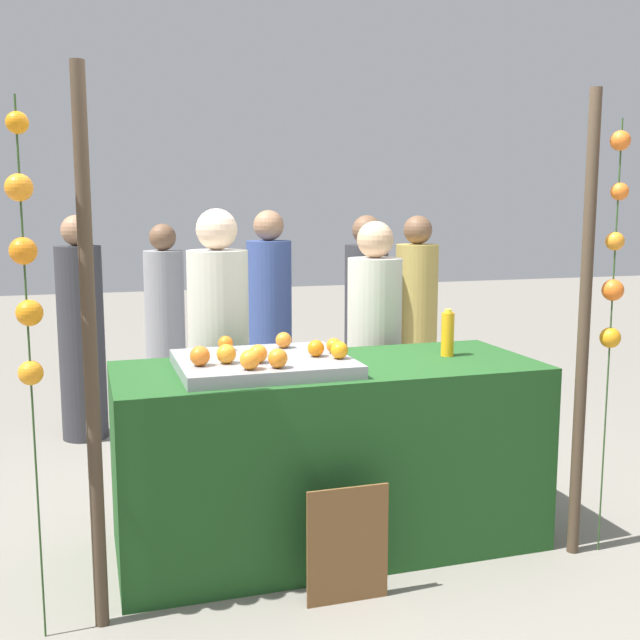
% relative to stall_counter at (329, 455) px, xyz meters
% --- Properties ---
extents(ground_plane, '(24.00, 24.00, 0.00)m').
position_rel_stall_counter_xyz_m(ground_plane, '(0.00, 0.00, -0.46)').
color(ground_plane, gray).
extents(stall_counter, '(2.07, 0.83, 0.92)m').
position_rel_stall_counter_xyz_m(stall_counter, '(0.00, 0.00, 0.00)').
color(stall_counter, '#1E4C1E').
rests_on(stall_counter, ground_plane).
extents(orange_tray, '(0.80, 0.68, 0.06)m').
position_rel_stall_counter_xyz_m(orange_tray, '(-0.33, -0.02, 0.49)').
color(orange_tray, gray).
rests_on(orange_tray, stall_counter).
extents(orange_0, '(0.08, 0.08, 0.08)m').
position_rel_stall_counter_xyz_m(orange_0, '(-0.09, -0.07, 0.56)').
color(orange_0, orange).
rests_on(orange_0, orange_tray).
extents(orange_1, '(0.09, 0.09, 0.09)m').
position_rel_stall_counter_xyz_m(orange_1, '(-0.52, -0.11, 0.56)').
color(orange_1, orange).
rests_on(orange_1, orange_tray).
extents(orange_2, '(0.09, 0.09, 0.09)m').
position_rel_stall_counter_xyz_m(orange_2, '(-0.38, -0.14, 0.56)').
color(orange_2, orange).
rests_on(orange_2, orange_tray).
extents(orange_3, '(0.09, 0.09, 0.09)m').
position_rel_stall_counter_xyz_m(orange_3, '(-0.45, -0.27, 0.56)').
color(orange_3, orange).
rests_on(orange_3, orange_tray).
extents(orange_4, '(0.07, 0.07, 0.07)m').
position_rel_stall_counter_xyz_m(orange_4, '(-0.47, 0.20, 0.56)').
color(orange_4, orange).
rests_on(orange_4, orange_tray).
extents(orange_5, '(0.08, 0.08, 0.08)m').
position_rel_stall_counter_xyz_m(orange_5, '(-0.18, 0.19, 0.56)').
color(orange_5, orange).
rests_on(orange_5, orange_tray).
extents(orange_6, '(0.09, 0.09, 0.09)m').
position_rel_stall_counter_xyz_m(orange_6, '(-0.65, -0.12, 0.56)').
color(orange_6, orange).
rests_on(orange_6, orange_tray).
extents(orange_7, '(0.09, 0.09, 0.09)m').
position_rel_stall_counter_xyz_m(orange_7, '(-0.33, -0.27, 0.56)').
color(orange_7, orange).
rests_on(orange_7, orange_tray).
extents(orange_8, '(0.08, 0.08, 0.08)m').
position_rel_stall_counter_xyz_m(orange_8, '(0.02, -0.02, 0.56)').
color(orange_8, orange).
rests_on(orange_8, orange_tray).
extents(orange_9, '(0.08, 0.08, 0.08)m').
position_rel_stall_counter_xyz_m(orange_9, '(0.00, -0.16, 0.56)').
color(orange_9, orange).
rests_on(orange_9, orange_tray).
extents(juice_bottle, '(0.07, 0.07, 0.24)m').
position_rel_stall_counter_xyz_m(juice_bottle, '(0.65, 0.03, 0.57)').
color(juice_bottle, '#F0A315').
rests_on(juice_bottle, stall_counter).
extents(chalkboard_sign, '(0.36, 0.03, 0.53)m').
position_rel_stall_counter_xyz_m(chalkboard_sign, '(-0.10, -0.58, -0.21)').
color(chalkboard_sign, brown).
rests_on(chalkboard_sign, ground_plane).
extents(vendor_left, '(0.34, 0.34, 1.67)m').
position_rel_stall_counter_xyz_m(vendor_left, '(-0.43, 0.67, 0.32)').
color(vendor_left, beige).
rests_on(vendor_left, ground_plane).
extents(vendor_right, '(0.32, 0.32, 1.60)m').
position_rel_stall_counter_xyz_m(vendor_right, '(0.50, 0.69, 0.29)').
color(vendor_right, beige).
rests_on(vendor_right, ground_plane).
extents(crowd_person_0, '(0.33, 0.33, 1.62)m').
position_rel_stall_counter_xyz_m(crowd_person_0, '(-1.16, 2.22, 0.30)').
color(crowd_person_0, '#333338').
rests_on(crowd_person_0, ground_plane).
extents(crowd_person_1, '(0.32, 0.32, 1.61)m').
position_rel_stall_counter_xyz_m(crowd_person_1, '(1.31, 1.86, 0.29)').
color(crowd_person_1, tan).
rests_on(crowd_person_1, ground_plane).
extents(crowd_person_2, '(0.32, 0.32, 1.62)m').
position_rel_stall_counter_xyz_m(crowd_person_2, '(0.89, 1.86, 0.29)').
color(crowd_person_2, '#333338').
rests_on(crowd_person_2, ground_plane).
extents(crowd_person_3, '(0.31, 0.31, 1.55)m').
position_rel_stall_counter_xyz_m(crowd_person_3, '(-0.53, 2.59, 0.26)').
color(crowd_person_3, '#99999E').
rests_on(crowd_person_3, ground_plane).
extents(crowd_person_4, '(0.33, 0.33, 1.66)m').
position_rel_stall_counter_xyz_m(crowd_person_4, '(0.18, 1.99, 0.31)').
color(crowd_person_4, '#384C8C').
rests_on(crowd_person_4, ground_plane).
extents(canopy_post_left, '(0.06, 0.06, 2.22)m').
position_rel_stall_counter_xyz_m(canopy_post_left, '(-1.12, -0.45, 0.65)').
color(canopy_post_left, '#473828').
rests_on(canopy_post_left, ground_plane).
extents(canopy_post_right, '(0.06, 0.06, 2.22)m').
position_rel_stall_counter_xyz_m(canopy_post_right, '(1.12, -0.45, 0.65)').
color(canopy_post_right, '#473828').
rests_on(canopy_post_right, ground_plane).
extents(garland_strand_left, '(0.11, 0.11, 2.08)m').
position_rel_stall_counter_xyz_m(garland_strand_left, '(-1.33, -0.49, 1.02)').
color(garland_strand_left, '#2D4C23').
rests_on(garland_strand_left, ground_plane).
extents(garland_strand_right, '(0.11, 0.11, 2.08)m').
position_rel_stall_counter_xyz_m(garland_strand_right, '(1.25, -0.47, 1.00)').
color(garland_strand_right, '#2D4C23').
rests_on(garland_strand_right, ground_plane).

